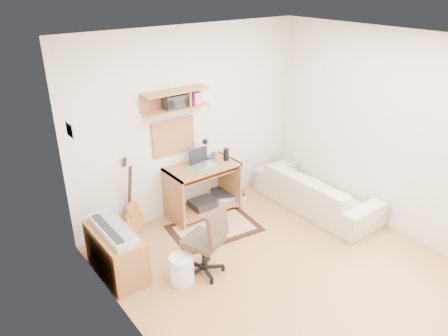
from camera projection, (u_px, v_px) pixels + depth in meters
floor at (288, 273)px, 4.99m from camera, size 3.60×4.00×0.01m
ceiling at (307, 43)px, 3.89m from camera, size 3.60×4.00×0.01m
back_wall at (191, 122)px, 5.89m from camera, size 3.60×0.01×2.60m
left_wall at (140, 230)px, 3.45m from camera, size 0.01×4.00×2.60m
right_wall at (396, 135)px, 5.43m from camera, size 0.01×4.00×2.60m
wall_shelf at (176, 100)px, 5.46m from camera, size 0.90×0.25×0.26m
cork_board at (174, 136)px, 5.76m from camera, size 0.64×0.03×0.49m
wall_photo at (70, 130)px, 4.37m from camera, size 0.02×0.20×0.15m
desk at (203, 190)px, 6.06m from camera, size 1.00×0.55×0.75m
laptop at (203, 158)px, 5.84m from camera, size 0.34×0.34×0.23m
speaker at (226, 154)px, 6.04m from camera, size 0.08×0.08×0.18m
desk_lamp at (206, 149)px, 6.03m from camera, size 0.11×0.11×0.34m
pencil_cup at (213, 156)px, 6.10m from camera, size 0.07×0.07×0.10m
boombox at (177, 101)px, 5.47m from camera, size 0.35×0.16×0.18m
rug at (214, 228)px, 5.83m from camera, size 1.26×0.93×0.02m
task_chair at (203, 240)px, 4.81m from camera, size 0.59×0.59×0.88m
cabinet at (116, 252)px, 4.88m from camera, size 0.40×0.90×0.55m
music_keyboard at (113, 229)px, 4.75m from camera, size 0.26×0.83×0.07m
guitar at (132, 197)px, 5.54m from camera, size 0.32×0.24×1.07m
waste_basket at (182, 269)px, 4.77m from camera, size 0.35×0.35×0.33m
printer at (228, 197)px, 6.47m from camera, size 0.57×0.51×0.18m
sofa at (317, 185)px, 6.19m from camera, size 0.56×1.91×0.75m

